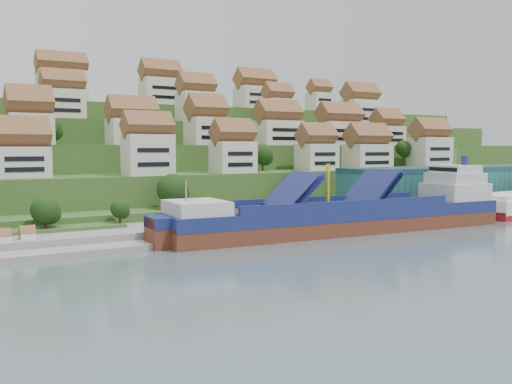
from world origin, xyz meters
TOP-DOWN VIEW (x-y plane):
  - ground at (0.00, 0.00)m, footprint 300.00×300.00m
  - quay at (20.00, 15.00)m, footprint 180.00×14.00m
  - pebble_beach at (-58.00, 12.00)m, footprint 45.00×20.00m
  - hillside at (0.00, 103.55)m, footprint 260.00×128.00m
  - hillside_village at (2.13, 60.85)m, footprint 158.64×62.80m
  - hillside_trees at (-9.67, 40.15)m, footprint 134.89×62.66m
  - warehouse at (52.00, 17.00)m, footprint 60.00×15.00m
  - flagpole at (18.11, 10.00)m, footprint 1.28×0.16m
  - cargo_ship at (7.51, 1.28)m, footprint 76.60×16.74m

SIDE VIEW (x-z plane):
  - ground at x=0.00m, z-range 0.00..0.00m
  - pebble_beach at x=-58.00m, z-range 0.00..1.00m
  - quay at x=20.00m, z-range 0.00..2.20m
  - cargo_ship at x=7.51m, z-range -5.19..11.64m
  - flagpole at x=18.11m, z-range 2.88..10.88m
  - warehouse at x=52.00m, z-range 2.20..12.20m
  - hillside at x=0.00m, z-range -4.84..26.16m
  - hillside_trees at x=-9.67m, z-range 0.30..28.68m
  - hillside_village at x=2.13m, z-range 9.78..39.10m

